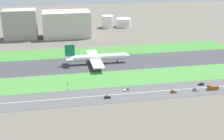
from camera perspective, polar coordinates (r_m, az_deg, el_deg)
The scene contains 18 objects.
ground_plane at distance 298.19m, azimuth -0.39°, elevation 1.31°, with size 800.00×800.00×0.00m, color #5B564C.
runway at distance 298.18m, azimuth -0.39°, elevation 1.32°, with size 280.00×46.00×0.10m, color #38383D.
grass_median_north at distance 336.74m, azimuth -1.67°, elevation 3.49°, with size 280.00×36.00×0.10m, color #3D7A33.
grass_median_south at distance 260.36m, azimuth 1.26°, elevation -1.49°, with size 280.00×36.00×0.10m, color #427F38.
highway at distance 231.61m, azimuth 2.93°, elevation -4.31°, with size 280.00×28.00×0.10m, color #4C4C4F.
highway_centerline at distance 231.58m, azimuth 2.93°, elevation -4.30°, with size 266.00×0.50×0.01m, color silver.
airliner at distance 294.14m, azimuth -3.10°, elevation 2.29°, with size 65.00×56.00×19.70m.
car_5 at distance 223.66m, azimuth -0.88°, elevation -4.95°, with size 4.40×1.80×2.00m.
truck_0 at distance 249.42m, azimuth 17.87°, elevation -3.08°, with size 8.40×2.50×4.00m.
car_2 at distance 255.84m, azimuth 15.95°, elevation -2.47°, with size 4.40×1.80×2.00m.
car_4 at distance 235.79m, azimuth 2.75°, elevation -3.62°, with size 4.40×1.80×2.00m.
car_1 at distance 236.68m, azimuth 11.13°, elevation -3.90°, with size 4.40×1.80×2.00m.
car_3 at distance 243.59m, azimuth 15.00°, elevation -3.52°, with size 4.40×1.80×2.00m.
traffic_light at distance 236.14m, azimuth -8.09°, elevation -2.88°, with size 0.36×0.50×7.20m.
terminal_building at distance 401.32m, azimuth -16.37°, elevation 7.99°, with size 39.30×25.76×35.83m, color #9E998E.
hangar_building at distance 400.22m, azimuth -8.29°, elevation 8.28°, with size 58.15×33.96×32.16m, color beige.
fuel_tank_west at distance 452.20m, azimuth -0.83°, elevation 8.82°, with size 16.48×16.48×16.98m, color silver.
fuel_tank_centre at distance 457.28m, azimuth 2.10°, elevation 8.63°, with size 22.18×22.18×12.20m, color silver.
Camera 1 is at (-51.63, -278.06, 94.52)m, focal length 50.14 mm.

